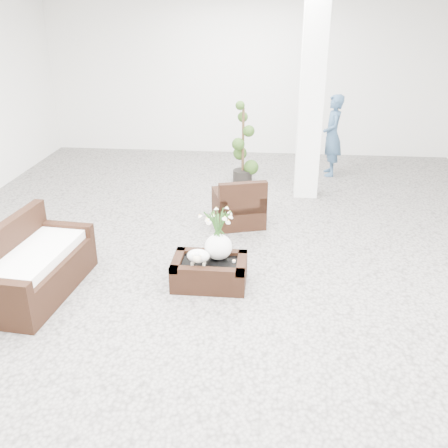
# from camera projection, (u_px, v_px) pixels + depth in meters

# --- Properties ---
(ground) EXTENTS (11.00, 11.00, 0.00)m
(ground) POSITION_uv_depth(u_px,v_px,m) (225.00, 263.00, 6.80)
(ground) COLOR gray
(ground) RESTS_ON ground
(column) EXTENTS (0.40, 0.40, 3.50)m
(column) POSITION_uv_depth(u_px,v_px,m) (311.00, 97.00, 8.54)
(column) COLOR white
(column) RESTS_ON ground
(coffee_table) EXTENTS (0.90, 0.60, 0.31)m
(coffee_table) POSITION_uv_depth(u_px,v_px,m) (210.00, 273.00, 6.24)
(coffee_table) COLOR black
(coffee_table) RESTS_ON ground
(sheep_figurine) EXTENTS (0.28, 0.23, 0.21)m
(sheep_figurine) POSITION_uv_depth(u_px,v_px,m) (198.00, 257.00, 6.06)
(sheep_figurine) COLOR white
(sheep_figurine) RESTS_ON coffee_table
(planter_narcissus) EXTENTS (0.44, 0.44, 0.80)m
(planter_narcissus) POSITION_uv_depth(u_px,v_px,m) (218.00, 229.00, 6.10)
(planter_narcissus) COLOR white
(planter_narcissus) RESTS_ON coffee_table
(tealight) EXTENTS (0.04, 0.04, 0.03)m
(tealight) POSITION_uv_depth(u_px,v_px,m) (234.00, 261.00, 6.16)
(tealight) COLOR white
(tealight) RESTS_ON coffee_table
(armchair) EXTENTS (0.90, 0.88, 0.78)m
(armchair) POSITION_uv_depth(u_px,v_px,m) (239.00, 200.00, 7.87)
(armchair) COLOR black
(armchair) RESTS_ON ground
(loveseat) EXTENTS (0.93, 1.70, 0.87)m
(loveseat) POSITION_uv_depth(u_px,v_px,m) (34.00, 260.00, 5.95)
(loveseat) COLOR black
(loveseat) RESTS_ON ground
(topiary) EXTENTS (0.41, 0.41, 1.54)m
(topiary) POSITION_uv_depth(u_px,v_px,m) (243.00, 143.00, 9.54)
(topiary) COLOR #233C13
(topiary) RESTS_ON ground
(shopper) EXTENTS (0.41, 0.60, 1.60)m
(shopper) POSITION_uv_depth(u_px,v_px,m) (332.00, 136.00, 9.98)
(shopper) COLOR #314E6E
(shopper) RESTS_ON ground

